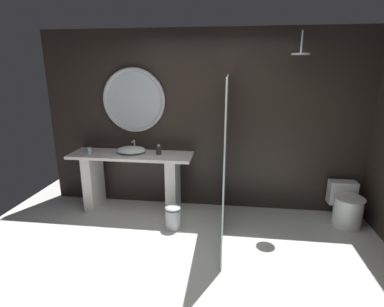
% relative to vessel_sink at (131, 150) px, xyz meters
% --- Properties ---
extents(ground_plane, '(5.76, 5.76, 0.00)m').
position_rel_vessel_sink_xyz_m(ground_plane, '(1.05, -1.59, -0.92)').
color(ground_plane, silver).
extents(back_wall_panel, '(4.80, 0.10, 2.60)m').
position_rel_vessel_sink_xyz_m(back_wall_panel, '(1.05, 0.31, 0.38)').
color(back_wall_panel, black).
rests_on(back_wall_panel, ground_plane).
extents(vanity_counter, '(1.78, 0.53, 0.87)m').
position_rel_vessel_sink_xyz_m(vanity_counter, '(0.00, -0.03, -0.39)').
color(vanity_counter, silver).
rests_on(vanity_counter, ground_plane).
extents(vessel_sink, '(0.43, 0.35, 0.17)m').
position_rel_vessel_sink_xyz_m(vessel_sink, '(0.00, 0.00, 0.00)').
color(vessel_sink, white).
rests_on(vessel_sink, vanity_counter).
extents(tumbler_cup, '(0.07, 0.07, 0.09)m').
position_rel_vessel_sink_xyz_m(tumbler_cup, '(-0.61, -0.08, -0.01)').
color(tumbler_cup, silver).
rests_on(tumbler_cup, vanity_counter).
extents(soap_dispenser, '(0.07, 0.07, 0.15)m').
position_rel_vessel_sink_xyz_m(soap_dispenser, '(0.41, -0.01, 0.01)').
color(soap_dispenser, '#282D28').
rests_on(soap_dispenser, vanity_counter).
extents(round_wall_mirror, '(0.94, 0.06, 0.94)m').
position_rel_vessel_sink_xyz_m(round_wall_mirror, '(0.00, 0.22, 0.69)').
color(round_wall_mirror, '#B7B7BC').
extents(shower_glass_panel, '(0.02, 1.59, 1.98)m').
position_rel_vessel_sink_xyz_m(shower_glass_panel, '(1.37, -0.54, 0.07)').
color(shower_glass_panel, silver).
rests_on(shower_glass_panel, ground_plane).
extents(rain_shower_head, '(0.23, 0.23, 0.28)m').
position_rel_vessel_sink_xyz_m(rain_shower_head, '(2.24, -0.05, 1.33)').
color(rain_shower_head, '#B7B7BC').
extents(toilet, '(0.39, 0.58, 0.53)m').
position_rel_vessel_sink_xyz_m(toilet, '(3.02, -0.08, -0.66)').
color(toilet, white).
rests_on(toilet, ground_plane).
extents(waste_bin, '(0.21, 0.21, 0.33)m').
position_rel_vessel_sink_xyz_m(waste_bin, '(0.71, -0.52, -0.75)').
color(waste_bin, '#B7B7BC').
rests_on(waste_bin, ground_plane).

